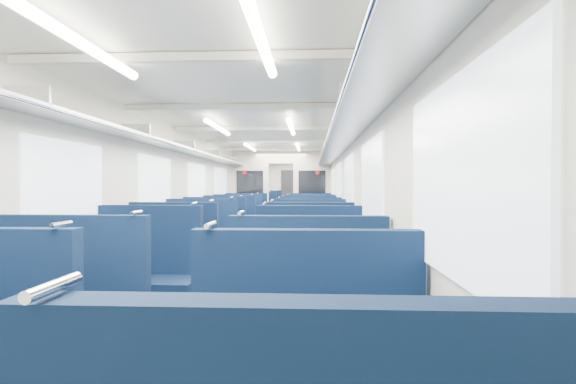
# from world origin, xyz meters

# --- Properties ---
(floor) EXTENTS (2.80, 18.00, 0.01)m
(floor) POSITION_xyz_m (0.00, 0.00, 0.00)
(floor) COLOR black
(floor) RESTS_ON ground
(ceiling) EXTENTS (2.80, 18.00, 0.01)m
(ceiling) POSITION_xyz_m (0.00, 0.00, 2.35)
(ceiling) COLOR white
(ceiling) RESTS_ON wall_left
(wall_left) EXTENTS (0.02, 18.00, 2.35)m
(wall_left) POSITION_xyz_m (-1.40, 0.00, 1.18)
(wall_left) COLOR beige
(wall_left) RESTS_ON floor
(dado_left) EXTENTS (0.03, 17.90, 0.70)m
(dado_left) POSITION_xyz_m (-1.39, 0.00, 0.35)
(dado_left) COLOR #101E37
(dado_left) RESTS_ON floor
(wall_right) EXTENTS (0.02, 18.00, 2.35)m
(wall_right) POSITION_xyz_m (1.40, 0.00, 1.18)
(wall_right) COLOR beige
(wall_right) RESTS_ON floor
(dado_right) EXTENTS (0.03, 17.90, 0.70)m
(dado_right) POSITION_xyz_m (1.39, 0.00, 0.35)
(dado_right) COLOR #101E37
(dado_right) RESTS_ON floor
(wall_far) EXTENTS (2.80, 0.02, 2.35)m
(wall_far) POSITION_xyz_m (0.00, 9.00, 1.18)
(wall_far) COLOR beige
(wall_far) RESTS_ON floor
(luggage_rack_left) EXTENTS (0.36, 17.40, 0.18)m
(luggage_rack_left) POSITION_xyz_m (-1.21, 0.00, 1.97)
(luggage_rack_left) COLOR #B2B5BA
(luggage_rack_left) RESTS_ON wall_left
(luggage_rack_right) EXTENTS (0.36, 17.40, 0.18)m
(luggage_rack_right) POSITION_xyz_m (1.21, 0.00, 1.97)
(luggage_rack_right) COLOR #B2B5BA
(luggage_rack_right) RESTS_ON wall_right
(windows) EXTENTS (2.78, 15.60, 0.75)m
(windows) POSITION_xyz_m (0.00, -0.46, 1.42)
(windows) COLOR white
(windows) RESTS_ON wall_left
(ceiling_fittings) EXTENTS (2.70, 16.06, 0.11)m
(ceiling_fittings) POSITION_xyz_m (0.00, -0.26, 2.29)
(ceiling_fittings) COLOR beige
(ceiling_fittings) RESTS_ON ceiling
(end_door) EXTENTS (0.75, 0.06, 2.00)m
(end_door) POSITION_xyz_m (0.00, 8.94, 1.00)
(end_door) COLOR black
(end_door) RESTS_ON floor
(bulkhead) EXTENTS (2.80, 0.10, 2.35)m
(bulkhead) POSITION_xyz_m (-0.00, 3.30, 1.23)
(bulkhead) COLOR beige
(bulkhead) RESTS_ON floor
(seat_4) EXTENTS (1.09, 0.60, 1.22)m
(seat_4) POSITION_xyz_m (-0.83, -5.96, 0.37)
(seat_4) COLOR #0D2142
(seat_4) RESTS_ON floor
(seat_5) EXTENTS (1.09, 0.60, 1.22)m
(seat_5) POSITION_xyz_m (0.83, -5.95, 0.37)
(seat_5) COLOR #0D2142
(seat_5) RESTS_ON floor
(seat_6) EXTENTS (1.09, 0.60, 1.22)m
(seat_6) POSITION_xyz_m (-0.83, -4.75, 0.37)
(seat_6) COLOR #0D2142
(seat_6) RESTS_ON floor
(seat_7) EXTENTS (1.09, 0.60, 1.22)m
(seat_7) POSITION_xyz_m (0.83, -4.73, 0.37)
(seat_7) COLOR #0D2142
(seat_7) RESTS_ON floor
(seat_8) EXTENTS (1.09, 0.60, 1.22)m
(seat_8) POSITION_xyz_m (-0.83, -3.65, 0.37)
(seat_8) COLOR #0D2142
(seat_8) RESTS_ON floor
(seat_9) EXTENTS (1.09, 0.60, 1.22)m
(seat_9) POSITION_xyz_m (0.83, -3.57, 0.37)
(seat_9) COLOR #0D2142
(seat_9) RESTS_ON floor
(seat_10) EXTENTS (1.09, 0.60, 1.22)m
(seat_10) POSITION_xyz_m (-0.83, -2.59, 0.37)
(seat_10) COLOR #0D2142
(seat_10) RESTS_ON floor
(seat_11) EXTENTS (1.09, 0.60, 1.22)m
(seat_11) POSITION_xyz_m (0.83, -2.64, 0.37)
(seat_11) COLOR #0D2142
(seat_11) RESTS_ON floor
(seat_12) EXTENTS (1.09, 0.60, 1.22)m
(seat_12) POSITION_xyz_m (-0.83, -1.36, 0.37)
(seat_12) COLOR #0D2142
(seat_12) RESTS_ON floor
(seat_13) EXTENTS (1.09, 0.60, 1.22)m
(seat_13) POSITION_xyz_m (0.83, -1.31, 0.37)
(seat_13) COLOR #0D2142
(seat_13) RESTS_ON floor
(seat_14) EXTENTS (1.09, 0.60, 1.22)m
(seat_14) POSITION_xyz_m (-0.83, -0.27, 0.37)
(seat_14) COLOR #0D2142
(seat_14) RESTS_ON floor
(seat_15) EXTENTS (1.09, 0.60, 1.22)m
(seat_15) POSITION_xyz_m (0.83, -0.22, 0.37)
(seat_15) COLOR #0D2142
(seat_15) RESTS_ON floor
(seat_16) EXTENTS (1.09, 0.60, 1.22)m
(seat_16) POSITION_xyz_m (-0.83, 1.00, 0.37)
(seat_16) COLOR #0D2142
(seat_16) RESTS_ON floor
(seat_17) EXTENTS (1.09, 0.60, 1.22)m
(seat_17) POSITION_xyz_m (0.83, 0.93, 0.37)
(seat_17) COLOR #0D2142
(seat_17) RESTS_ON floor
(seat_18) EXTENTS (1.09, 0.60, 1.22)m
(seat_18) POSITION_xyz_m (-0.83, 2.06, 0.37)
(seat_18) COLOR #0D2142
(seat_18) RESTS_ON floor
(seat_19) EXTENTS (1.09, 0.60, 1.22)m
(seat_19) POSITION_xyz_m (0.83, 2.13, 0.37)
(seat_19) COLOR #0D2142
(seat_19) RESTS_ON floor
(seat_20) EXTENTS (1.09, 0.60, 1.22)m
(seat_20) POSITION_xyz_m (-0.83, 4.11, 0.37)
(seat_20) COLOR #0D2142
(seat_20) RESTS_ON floor
(seat_21) EXTENTS (1.09, 0.60, 1.22)m
(seat_21) POSITION_xyz_m (0.83, 4.01, 0.37)
(seat_21) COLOR #0D2142
(seat_21) RESTS_ON floor
(seat_22) EXTENTS (1.09, 0.60, 1.22)m
(seat_22) POSITION_xyz_m (-0.83, 5.20, 0.37)
(seat_22) COLOR #0D2142
(seat_22) RESTS_ON floor
(seat_23) EXTENTS (1.09, 0.60, 1.22)m
(seat_23) POSITION_xyz_m (0.83, 5.30, 0.37)
(seat_23) COLOR #0D2142
(seat_23) RESTS_ON floor
(seat_24) EXTENTS (1.09, 0.60, 1.22)m
(seat_24) POSITION_xyz_m (-0.83, 6.40, 0.37)
(seat_24) COLOR #0D2142
(seat_24) RESTS_ON floor
(seat_25) EXTENTS (1.09, 0.60, 1.22)m
(seat_25) POSITION_xyz_m (0.83, 6.48, 0.37)
(seat_25) COLOR #0D2142
(seat_25) RESTS_ON floor
(seat_26) EXTENTS (1.09, 0.60, 1.22)m
(seat_26) POSITION_xyz_m (-0.83, 7.59, 0.37)
(seat_26) COLOR #0D2142
(seat_26) RESTS_ON floor
(seat_27) EXTENTS (1.09, 0.60, 1.22)m
(seat_27) POSITION_xyz_m (0.83, 7.66, 0.37)
(seat_27) COLOR #0D2142
(seat_27) RESTS_ON floor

